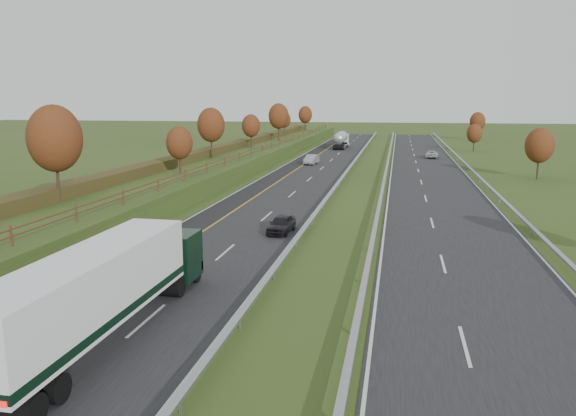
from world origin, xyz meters
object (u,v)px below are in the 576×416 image
box_lorry (105,288)px  road_tanker (341,139)px  car_silver_mid (311,159)px  car_small_far (342,141)px  car_oncoming (432,154)px  car_dark_near (281,224)px

box_lorry → road_tanker: box_lorry is taller
car_silver_mid → box_lorry: bearing=-82.3°
car_small_far → car_oncoming: car_small_far is taller
box_lorry → car_small_far: 112.05m
car_silver_mid → car_small_far: car_silver_mid is taller
car_small_far → car_oncoming: size_ratio=1.06×
car_dark_near → road_tanker: bearing=96.1°
road_tanker → car_silver_mid: bearing=-92.7°
box_lorry → car_silver_mid: 67.59m
car_dark_near → car_oncoming: size_ratio=0.86×
box_lorry → car_silver_mid: (-1.74, 67.55, -1.54)m
car_dark_near → car_oncoming: bearing=80.3°
road_tanker → car_dark_near: size_ratio=2.84×
car_dark_near → car_small_far: size_ratio=0.82×
car_silver_mid → car_small_far: bearing=95.6°
road_tanker → car_silver_mid: size_ratio=2.47×
car_small_far → car_dark_near: bearing=-84.3°
car_small_far → box_lorry: bearing=-86.4°
box_lorry → car_silver_mid: box_lorry is taller
car_dark_near → car_silver_mid: car_silver_mid is taller
car_silver_mid → car_oncoming: 23.72m
road_tanker → car_oncoming: (17.84, -18.05, -1.19)m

